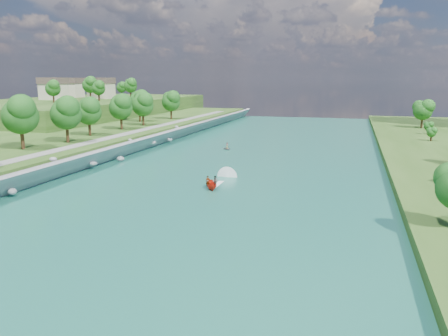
% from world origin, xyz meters
% --- Properties ---
extents(ground, '(260.00, 260.00, 0.00)m').
position_xyz_m(ground, '(0.00, 0.00, 0.00)').
color(ground, '#2D5119').
rests_on(ground, ground).
extents(river_water, '(55.00, 240.00, 0.10)m').
position_xyz_m(river_water, '(0.00, 20.00, 0.05)').
color(river_water, '#195F52').
rests_on(river_water, ground).
extents(berm_west, '(45.00, 240.00, 3.50)m').
position_xyz_m(berm_west, '(-50.00, 20.00, 1.75)').
color(berm_west, '#2D5119').
rests_on(berm_west, ground).
extents(ridge_west, '(60.00, 120.00, 9.00)m').
position_xyz_m(ridge_west, '(-82.50, 95.00, 4.50)').
color(ridge_west, '#2D5119').
rests_on(ridge_west, ground).
extents(riprap_bank, '(4.29, 236.00, 4.38)m').
position_xyz_m(riprap_bank, '(-25.85, 19.25, 1.81)').
color(riprap_bank, slate).
rests_on(riprap_bank, ground).
extents(riverside_path, '(3.00, 200.00, 0.10)m').
position_xyz_m(riverside_path, '(-32.50, 20.00, 3.55)').
color(riverside_path, gray).
rests_on(riverside_path, berm_west).
extents(ridge_houses, '(29.50, 29.50, 8.40)m').
position_xyz_m(ridge_houses, '(-88.67, 100.00, 13.31)').
color(ridge_houses, beige).
rests_on(ridge_houses, ridge_west).
extents(trees_west, '(16.59, 152.80, 13.31)m').
position_xyz_m(trees_west, '(-39.10, 14.18, 9.17)').
color(trees_west, '#165219').
rests_on(trees_west, berm_west).
extents(trees_east, '(17.16, 137.17, 10.61)m').
position_xyz_m(trees_east, '(39.09, 37.78, 5.77)').
color(trees_east, '#165219').
rests_on(trees_east, berm_east).
extents(trees_ridge, '(16.49, 55.43, 10.40)m').
position_xyz_m(trees_ridge, '(-73.65, 94.32, 13.67)').
color(trees_ridge, '#165219').
rests_on(trees_ridge, ridge_west).
extents(motorboat, '(3.60, 18.72, 2.16)m').
position_xyz_m(motorboat, '(0.68, 7.37, 0.70)').
color(motorboat, red).
rests_on(motorboat, river_water).
extents(raft, '(3.33, 3.48, 1.66)m').
position_xyz_m(raft, '(-7.73, 43.44, 0.47)').
color(raft, gray).
rests_on(raft, river_water).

